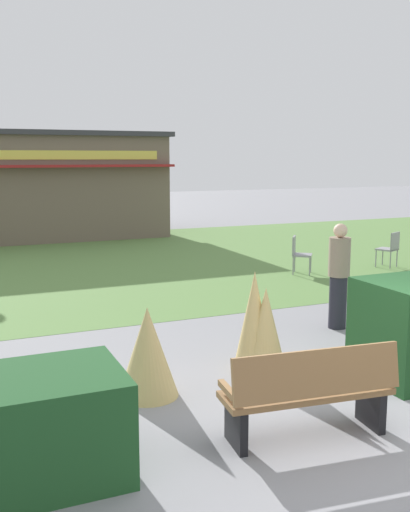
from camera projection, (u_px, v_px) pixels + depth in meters
ground_plane at (376, 431)px, 5.92m from camera, size 80.00×80.00×0.00m
lawn_patch at (111, 262)px, 15.50m from camera, size 36.00×12.00×0.01m
park_bench at (310, 392)px, 5.67m from camera, size 1.75×0.70×0.95m
ornamental_grass_behind_left at (254, 322)px, 7.43m from camera, size 0.54×0.54×1.32m
ornamental_grass_behind_right at (265, 331)px, 7.38m from camera, size 0.57×0.57×1.12m
ornamental_grass_behind_center at (148, 352)px, 6.72m from camera, size 0.70×0.70×1.05m
food_kiosk at (21, 185)px, 20.26m from camera, size 9.49×5.12×3.56m
cafe_chair_west at (391, 247)px, 14.62m from camera, size 0.58×0.58×0.89m
cafe_chair_east at (298, 252)px, 13.84m from camera, size 0.62×0.62×0.89m
person_strolling at (339, 275)px, 9.36m from camera, size 0.34×0.34×1.69m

